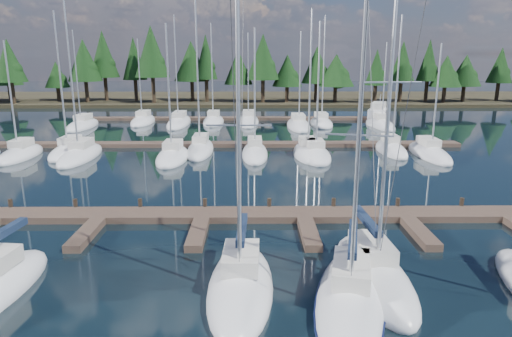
{
  "coord_description": "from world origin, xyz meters",
  "views": [
    {
      "loc": [
        2.94,
        -7.88,
        9.59
      ],
      "look_at": [
        3.2,
        22.0,
        2.06
      ],
      "focal_mm": 32.0,
      "sensor_mm": 36.0,
      "label": 1
    }
  ],
  "objects_px": {
    "main_dock": "(202,219)",
    "front_sailboat_5": "(373,273)",
    "front_sailboat_3": "(241,285)",
    "front_sailboat_4": "(350,299)",
    "motor_yacht_right": "(378,119)"
  },
  "relations": [
    {
      "from": "main_dock",
      "to": "front_sailboat_5",
      "type": "bearing_deg",
      "value": -41.13
    },
    {
      "from": "main_dock",
      "to": "front_sailboat_3",
      "type": "bearing_deg",
      "value": -73.21
    },
    {
      "from": "front_sailboat_4",
      "to": "motor_yacht_right",
      "type": "xyz_separation_m",
      "value": [
        14.39,
        49.27,
        0.24
      ]
    },
    {
      "from": "front_sailboat_4",
      "to": "motor_yacht_right",
      "type": "relative_size",
      "value": 1.24
    },
    {
      "from": "front_sailboat_4",
      "to": "motor_yacht_right",
      "type": "height_order",
      "value": "front_sailboat_4"
    },
    {
      "from": "main_dock",
      "to": "motor_yacht_right",
      "type": "relative_size",
      "value": 4.39
    },
    {
      "from": "main_dock",
      "to": "front_sailboat_4",
      "type": "bearing_deg",
      "value": -53.85
    },
    {
      "from": "front_sailboat_4",
      "to": "front_sailboat_5",
      "type": "height_order",
      "value": "front_sailboat_5"
    },
    {
      "from": "main_dock",
      "to": "front_sailboat_4",
      "type": "xyz_separation_m",
      "value": [
        6.75,
        -9.24,
        0.07
      ]
    },
    {
      "from": "main_dock",
      "to": "front_sailboat_3",
      "type": "relative_size",
      "value": 3.45
    },
    {
      "from": "motor_yacht_right",
      "to": "front_sailboat_5",
      "type": "bearing_deg",
      "value": -105.32
    },
    {
      "from": "front_sailboat_5",
      "to": "front_sailboat_3",
      "type": "bearing_deg",
      "value": -170.54
    },
    {
      "from": "main_dock",
      "to": "front_sailboat_4",
      "type": "relative_size",
      "value": 3.53
    },
    {
      "from": "front_sailboat_3",
      "to": "front_sailboat_4",
      "type": "xyz_separation_m",
      "value": [
        4.3,
        -1.11,
        -0.01
      ]
    },
    {
      "from": "front_sailboat_5",
      "to": "motor_yacht_right",
      "type": "height_order",
      "value": "front_sailboat_5"
    }
  ]
}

